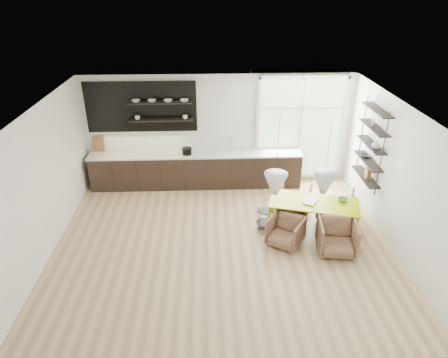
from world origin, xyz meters
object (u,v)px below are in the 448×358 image
armchair_back_left (294,200)px  armchair_back_right (335,204)px  wire_stool (264,216)px  armchair_front_right (337,237)px  dining_table (314,204)px  armchair_front_left (286,231)px

armchair_back_left → armchair_back_right: 0.94m
wire_stool → armchair_back_left: bearing=38.4°
armchair_back_right → armchair_front_right: armchair_front_right is taller
wire_stool → dining_table: bearing=-6.0°
armchair_back_right → armchair_front_right: bearing=98.9°
armchair_back_left → armchair_front_left: 1.33m
armchair_back_right → wire_stool: (-1.69, -0.36, -0.06)m
armchair_back_left → armchair_front_right: size_ratio=0.97×
dining_table → armchair_back_left: bearing=125.3°
dining_table → armchair_front_right: 0.93m
armchair_back_left → armchair_front_right: armchair_front_right is taller
dining_table → wire_stool: 1.11m
armchair_back_left → armchair_front_left: size_ratio=1.09×
wire_stool → armchair_front_left: bearing=-60.4°
armchair_back_left → armchair_front_right: 1.66m
wire_stool → armchair_back_right: bearing=11.9°
dining_table → wire_stool: bearing=-170.2°
armchair_back_right → armchair_front_left: 1.66m
armchair_back_left → armchair_front_left: (-0.43, -1.26, -0.03)m
armchair_front_left → armchair_front_right: armchair_front_right is taller
armchair_back_left → armchair_back_right: size_ratio=0.97×
armchair_back_left → armchair_front_left: armchair_back_left is taller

